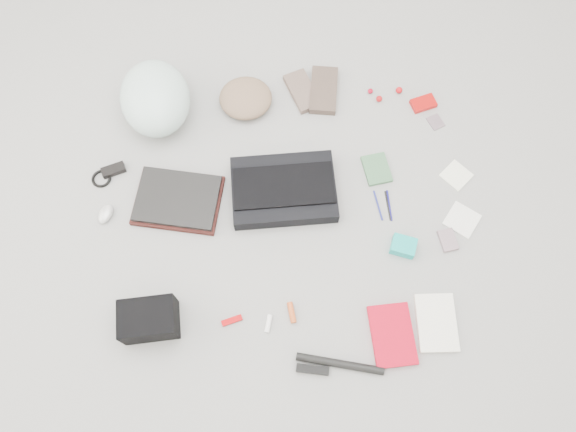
{
  "coord_description": "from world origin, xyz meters",
  "views": [
    {
      "loc": [
        -0.04,
        -0.81,
        2.1
      ],
      "look_at": [
        0.0,
        0.0,
        0.05
      ],
      "focal_mm": 35.0,
      "sensor_mm": 36.0,
      "label": 1
    }
  ],
  "objects_px": {
    "laptop": "(177,198)",
    "messenger_bag": "(284,190)",
    "book_red": "(392,335)",
    "bike_helmet": "(155,98)",
    "accordion_wallet": "(403,246)",
    "camera_bag": "(149,320)"
  },
  "relations": [
    {
      "from": "messenger_bag",
      "to": "camera_bag",
      "type": "distance_m",
      "value": 0.72
    },
    {
      "from": "messenger_bag",
      "to": "accordion_wallet",
      "type": "distance_m",
      "value": 0.52
    },
    {
      "from": "bike_helmet",
      "to": "accordion_wallet",
      "type": "relative_size",
      "value": 3.88
    },
    {
      "from": "messenger_bag",
      "to": "bike_helmet",
      "type": "relative_size",
      "value": 1.15
    },
    {
      "from": "messenger_bag",
      "to": "bike_helmet",
      "type": "bearing_deg",
      "value": 139.54
    },
    {
      "from": "accordion_wallet",
      "to": "laptop",
      "type": "bearing_deg",
      "value": -176.02
    },
    {
      "from": "messenger_bag",
      "to": "book_red",
      "type": "height_order",
      "value": "messenger_bag"
    },
    {
      "from": "bike_helmet",
      "to": "accordion_wallet",
      "type": "bearing_deg",
      "value": -43.23
    },
    {
      "from": "bike_helmet",
      "to": "accordion_wallet",
      "type": "distance_m",
      "value": 1.19
    },
    {
      "from": "laptop",
      "to": "messenger_bag",
      "type": "bearing_deg",
      "value": 12.86
    },
    {
      "from": "laptop",
      "to": "camera_bag",
      "type": "height_order",
      "value": "camera_bag"
    },
    {
      "from": "laptop",
      "to": "accordion_wallet",
      "type": "height_order",
      "value": "accordion_wallet"
    },
    {
      "from": "accordion_wallet",
      "to": "messenger_bag",
      "type": "bearing_deg",
      "value": 169.73
    },
    {
      "from": "messenger_bag",
      "to": "bike_helmet",
      "type": "height_order",
      "value": "bike_helmet"
    },
    {
      "from": "laptop",
      "to": "camera_bag",
      "type": "bearing_deg",
      "value": -89.13
    },
    {
      "from": "laptop",
      "to": "bike_helmet",
      "type": "height_order",
      "value": "bike_helmet"
    },
    {
      "from": "camera_bag",
      "to": "book_red",
      "type": "distance_m",
      "value": 0.9
    },
    {
      "from": "camera_bag",
      "to": "messenger_bag",
      "type": "bearing_deg",
      "value": 40.45
    },
    {
      "from": "laptop",
      "to": "accordion_wallet",
      "type": "relative_size",
      "value": 3.46
    },
    {
      "from": "bike_helmet",
      "to": "camera_bag",
      "type": "bearing_deg",
      "value": -98.49
    },
    {
      "from": "messenger_bag",
      "to": "laptop",
      "type": "bearing_deg",
      "value": -179.8
    },
    {
      "from": "book_red",
      "to": "accordion_wallet",
      "type": "relative_size",
      "value": 2.45
    }
  ]
}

